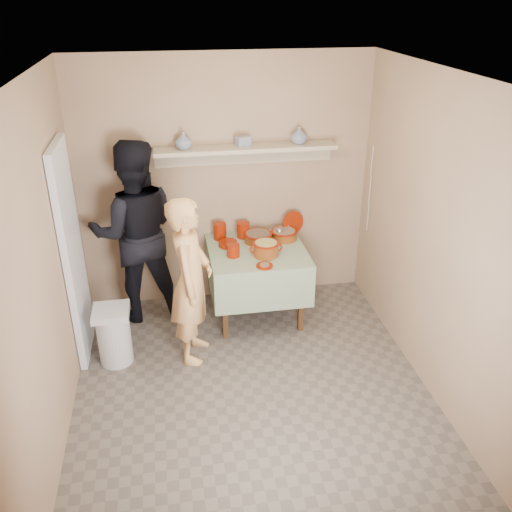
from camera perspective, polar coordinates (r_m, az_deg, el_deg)
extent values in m
plane|color=#62574D|center=(4.77, -0.26, -14.48)|extent=(3.50, 3.50, 0.00)
cube|color=silver|center=(5.05, -18.71, 0.12)|extent=(0.06, 0.70, 2.00)
cylinder|color=#771201|center=(5.63, -3.82, 2.63)|extent=(0.13, 0.13, 0.18)
cylinder|color=#771201|center=(5.67, -1.35, 2.76)|extent=(0.14, 0.14, 0.16)
cylinder|color=#771201|center=(5.27, -2.41, 0.59)|extent=(0.13, 0.13, 0.13)
cylinder|color=#771201|center=(5.49, -2.97, 1.30)|extent=(0.19, 0.19, 0.05)
cylinder|color=#771201|center=(5.76, 3.92, 3.51)|extent=(0.25, 0.13, 0.25)
imported|color=navy|center=(5.50, 4.55, 12.55)|extent=(0.21, 0.21, 0.17)
imported|color=navy|center=(5.34, -7.63, 11.97)|extent=(0.21, 0.21, 0.17)
cube|color=navy|center=(5.42, -1.39, 11.99)|extent=(0.16, 0.13, 0.10)
imported|color=#E8A764|center=(4.84, -6.86, -2.64)|extent=(0.49, 0.64, 1.57)
imported|color=black|center=(5.52, -12.55, 2.45)|extent=(0.95, 0.76, 1.87)
cube|color=tan|center=(5.64, -3.27, 7.60)|extent=(3.00, 0.02, 2.60)
cube|color=tan|center=(2.62, 6.38, -17.85)|extent=(3.00, 0.02, 2.60)
cube|color=tan|center=(4.10, -21.63, -2.00)|extent=(0.02, 3.50, 2.60)
cube|color=tan|center=(4.51, 19.00, 1.09)|extent=(0.02, 3.50, 2.60)
cube|color=silver|center=(3.63, -0.35, 18.34)|extent=(3.00, 3.50, 0.02)
cube|color=#4C2D16|center=(5.26, -3.30, -5.31)|extent=(0.05, 0.05, 0.71)
cube|color=#4C2D16|center=(5.38, 4.79, -4.58)|extent=(0.05, 0.05, 0.71)
cube|color=#4C2D16|center=(5.92, -4.17, -1.48)|extent=(0.05, 0.05, 0.71)
cube|color=#4C2D16|center=(6.02, 3.03, -0.90)|extent=(0.05, 0.05, 0.71)
cube|color=#4C2D16|center=(5.46, 0.09, 0.47)|extent=(0.90, 0.90, 0.04)
cube|color=#27591E|center=(5.44, 0.09, 0.70)|extent=(0.96, 0.96, 0.01)
cube|color=#27591E|center=(5.13, 1.01, -3.77)|extent=(0.96, 0.01, 0.44)
cube|color=#27591E|center=(5.96, -0.70, 0.83)|extent=(0.96, 0.01, 0.44)
cube|color=#27591E|center=(5.49, -4.85, -1.69)|extent=(0.01, 0.96, 0.44)
cube|color=#27591E|center=(5.63, 4.91, -0.91)|extent=(0.01, 0.96, 0.44)
cylinder|color=#672B0E|center=(5.58, 0.20, 1.97)|extent=(0.28, 0.28, 0.09)
cylinder|color=#771201|center=(5.56, 0.20, 2.36)|extent=(0.30, 0.30, 0.01)
cylinder|color=brown|center=(5.57, 0.20, 2.21)|extent=(0.25, 0.25, 0.05)
cylinder|color=#672B0E|center=(5.64, 2.99, 2.23)|extent=(0.26, 0.26, 0.09)
cylinder|color=#771201|center=(5.62, 3.00, 2.61)|extent=(0.28, 0.28, 0.01)
cylinder|color=#8C6B54|center=(5.63, 2.99, 2.46)|extent=(0.23, 0.23, 0.05)
cylinder|color=silver|center=(5.46, 3.18, 2.88)|extent=(0.01, 0.22, 0.16)
sphere|color=silver|center=(5.59, 2.49, 2.63)|extent=(0.07, 0.07, 0.07)
cylinder|color=#672B0E|center=(5.27, 1.05, 0.72)|extent=(0.24, 0.24, 0.14)
cylinder|color=#771201|center=(5.25, 1.05, 1.35)|extent=(0.25, 0.25, 0.01)
cylinder|color=tan|center=(5.25, 1.05, 1.20)|extent=(0.21, 0.21, 0.05)
torus|color=#771201|center=(5.25, -0.24, 0.69)|extent=(0.09, 0.02, 0.09)
torus|color=#771201|center=(5.29, 2.33, 0.88)|extent=(0.09, 0.02, 0.09)
cylinder|color=#771201|center=(5.09, 0.90, -1.05)|extent=(0.16, 0.16, 0.02)
cylinder|color=#8C6B54|center=(5.09, 0.90, -0.94)|extent=(0.09, 0.09, 0.01)
cube|color=#BCAA8C|center=(5.42, -1.06, 11.26)|extent=(1.80, 0.25, 0.04)
cube|color=#BCAA8C|center=(5.56, -1.24, 10.59)|extent=(1.80, 0.02, 0.18)
cylinder|color=silver|center=(5.16, -14.67, -8.37)|extent=(0.30, 0.30, 0.50)
cube|color=silver|center=(5.01, -15.04, -5.74)|extent=(0.32, 0.32, 0.06)
cylinder|color=silver|center=(5.67, 12.12, 9.81)|extent=(0.01, 0.01, 0.30)
cylinder|color=silver|center=(5.75, 11.91, 6.90)|extent=(0.01, 0.01, 0.30)
cylinder|color=silver|center=(5.84, 11.70, 4.06)|extent=(0.01, 0.01, 0.30)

